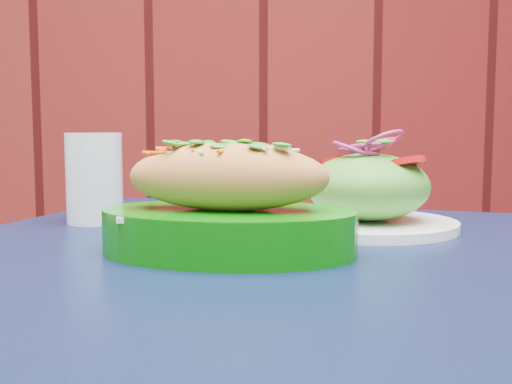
{
  "coord_description": "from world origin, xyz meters",
  "views": [
    {
      "loc": [
        -0.42,
        0.72,
        0.88
      ],
      "look_at": [
        -0.42,
        1.43,
        0.81
      ],
      "focal_mm": 45.0,
      "sensor_mm": 36.0,
      "label": 1
    }
  ],
  "objects": [
    {
      "name": "water_glass",
      "position": [
        -0.64,
        1.6,
        0.81
      ],
      "size": [
        0.08,
        0.08,
        0.12
      ],
      "primitive_type": "cylinder",
      "color": "silver",
      "rests_on": "cafe_table"
    },
    {
      "name": "cafe_table",
      "position": [
        -0.41,
        1.4,
        0.66
      ],
      "size": [
        1.02,
        1.02,
        0.75
      ],
      "rotation": [
        0.0,
        0.0,
        -0.33
      ],
      "color": "black",
      "rests_on": "ground"
    },
    {
      "name": "banh_mi_basket",
      "position": [
        -0.45,
        1.38,
        0.8
      ],
      "size": [
        0.3,
        0.22,
        0.12
      ],
      "rotation": [
        0.0,
        0.0,
        -0.19
      ],
      "color": "#056405",
      "rests_on": "cafe_table"
    },
    {
      "name": "salad_plate",
      "position": [
        -0.28,
        1.54,
        0.8
      ],
      "size": [
        0.23,
        0.23,
        0.12
      ],
      "rotation": [
        0.0,
        0.0,
        -0.27
      ],
      "color": "white",
      "rests_on": "cafe_table"
    }
  ]
}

